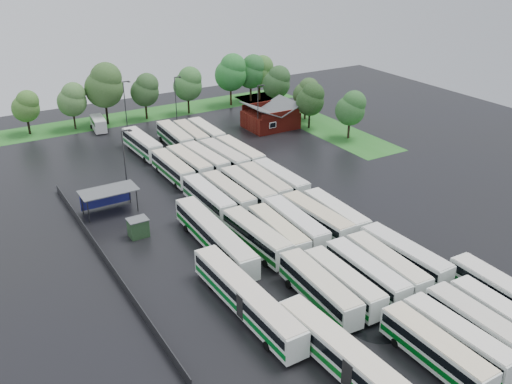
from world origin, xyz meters
TOP-DOWN VIEW (x-y plane):
  - ground at (0.00, 0.00)m, footprint 160.00×160.00m
  - brick_building at (24.00, 42.77)m, footprint 10.07×8.60m
  - wash_shed at (-17.20, 22.02)m, footprint 8.20×4.20m
  - utility_hut at (-16.20, 12.60)m, footprint 2.70×2.20m
  - grass_strip_north at (2.00, 64.80)m, footprint 80.00×10.00m
  - grass_strip_east at (34.00, 42.80)m, footprint 10.00×50.00m
  - west_fence at (-22.20, 8.00)m, footprint 0.10×50.00m
  - bus_r0c1 at (-1.07, -26.02)m, footprint 2.70×12.34m
  - bus_r0c2 at (2.11, -25.87)m, footprint 2.98×12.28m
  - bus_r0c3 at (5.30, -26.07)m, footprint 2.72×12.68m
  - bus_r0c4 at (8.51, -26.19)m, footprint 2.83×12.34m
  - bus_r1c0 at (-4.46, -12.25)m, footprint 3.39×13.00m
  - bus_r1c1 at (-1.34, -12.62)m, footprint 2.85×12.24m
  - bus_r1c2 at (2.12, -12.52)m, footprint 2.96×12.52m
  - bus_r1c3 at (5.16, -12.61)m, footprint 3.17×12.60m
  - bus_r1c4 at (8.52, -12.09)m, footprint 3.17×12.95m
  - bus_r2c0 at (-4.39, 1.24)m, footprint 3.16×12.90m
  - bus_r2c1 at (-1.29, 0.92)m, footprint 3.15×12.33m
  - bus_r2c2 at (1.81, 1.41)m, footprint 3.29×12.93m
  - bus_r2c3 at (5.21, 1.26)m, footprint 3.18×12.99m
  - bus_r2c4 at (8.34, 1.12)m, footprint 2.94×12.41m
  - bus_r3c0 at (-4.54, 14.65)m, footprint 2.77×12.67m
  - bus_r3c1 at (-1.28, 14.59)m, footprint 2.74×12.51m
  - bus_r3c2 at (2.06, 14.50)m, footprint 2.78×12.82m
  - bus_r3c3 at (5.30, 14.90)m, footprint 2.93×12.44m
  - bus_r3c4 at (8.32, 15.00)m, footprint 2.80×12.52m
  - bus_r4c0 at (-4.32, 28.33)m, footprint 2.66×12.26m
  - bus_r4c1 at (-1.12, 28.71)m, footprint 3.00×12.50m
  - bus_r4c2 at (1.94, 28.74)m, footprint 3.28×12.56m
  - bus_r4c3 at (5.18, 28.07)m, footprint 3.33×13.00m
  - bus_r4c4 at (8.46, 28.23)m, footprint 3.04×12.72m
  - bus_r5c0 at (-4.54, 41.83)m, footprint 3.11×12.90m
  - bus_r5c2 at (2.14, 42.27)m, footprint 3.31×12.95m
  - bus_r5c3 at (5.33, 41.75)m, footprint 3.18×12.37m
  - bus_r5c4 at (8.54, 41.70)m, footprint 2.89×12.23m
  - artic_bus_west_a at (-9.10, -23.34)m, footprint 3.50×19.27m
  - artic_bus_west_b at (-8.98, 4.10)m, footprint 3.22×19.39m
  - artic_bus_west_c at (-12.30, -9.78)m, footprint 3.00×19.36m
  - minibus at (-7.42, 59.40)m, footprint 3.08×6.58m
  - tree_north_0 at (-19.97, 64.51)m, footprint 5.46×5.46m
  - tree_north_1 at (-11.20, 62.83)m, footprint 5.95×5.95m
  - tree_north_2 at (-4.36, 62.45)m, footprint 7.98×7.98m
  - tree_north_3 at (4.16, 61.83)m, footprint 6.10×6.10m
  - tree_north_4 at (13.79, 60.70)m, footprint 6.40×6.40m
  - tree_north_5 at (25.17, 61.68)m, footprint 7.34×7.34m
  - tree_north_6 at (30.90, 62.14)m, footprint 6.80×6.80m
  - tree_east_0 at (33.95, 29.03)m, footprint 5.83×5.83m
  - tree_east_1 at (30.97, 38.32)m, footprint 5.81×5.81m
  - tree_east_2 at (33.85, 43.80)m, footprint 5.50×5.50m
  - tree_east_3 at (31.91, 52.55)m, footprint 6.24×6.24m
  - tree_east_4 at (33.41, 62.23)m, footprint 6.51×6.51m
  - lamp_post_ne at (19.32, 39.89)m, footprint 1.58×0.31m
  - lamp_post_nw at (-13.14, 25.09)m, footprint 1.68×0.33m
  - lamp_post_back_w at (-2.40, 55.88)m, footprint 1.60×0.31m
  - lamp_post_back_e at (8.24, 54.88)m, footprint 1.57×0.31m
  - puddle_0 at (-1.56, -18.64)m, footprint 6.01×6.01m
  - puddle_1 at (5.54, -21.68)m, footprint 3.17×3.17m
  - puddle_2 at (-8.05, 1.66)m, footprint 8.21×8.21m
  - puddle_3 at (4.58, -2.55)m, footprint 3.67×3.67m
  - puddle_4 at (16.96, -18.44)m, footprint 3.45×3.45m

SIDE VIEW (x-z plane):
  - ground at x=0.00m, z-range 0.00..0.00m
  - puddle_0 at x=-1.56m, z-range 0.00..0.01m
  - puddle_1 at x=5.54m, z-range 0.00..0.01m
  - puddle_2 at x=-8.05m, z-range 0.00..0.01m
  - puddle_3 at x=4.58m, z-range 0.00..0.01m
  - puddle_4 at x=16.96m, z-range 0.00..0.01m
  - grass_strip_north at x=2.00m, z-range 0.00..0.01m
  - grass_strip_east at x=34.00m, z-range 0.00..0.01m
  - west_fence at x=-22.20m, z-range 0.00..1.20m
  - utility_hut at x=-16.20m, z-range 0.01..2.63m
  - minibus at x=-7.42m, z-range 0.15..2.92m
  - bus_r5c4 at x=8.54m, z-range 0.17..3.56m
  - bus_r1c1 at x=-1.34m, z-range 0.17..3.56m
  - brick_building at x=24.00m, z-range -0.83..4.56m
  - bus_r0c2 at x=2.11m, z-range 0.17..3.57m
  - bus_r2c1 at x=-1.29m, z-range 0.17..3.57m
  - bus_r4c0 at x=-4.32m, z-range 0.17..3.58m
  - bus_r5c3 at x=5.33m, z-range 0.17..3.58m
  - bus_r0c4 at x=8.51m, z-range 0.17..3.59m
  - bus_r0c1 at x=-1.07m, z-range 0.17..3.60m
  - bus_r2c4 at x=8.34m, z-range 0.17..3.61m
  - bus_r3c3 at x=5.30m, z-range 0.17..3.62m
  - bus_r4c1 at x=-1.12m, z-range 0.17..3.63m
  - bus_r4c2 at x=1.94m, z-range 0.17..3.64m
  - bus_r1c2 at x=2.12m, z-range 0.17..3.64m
  - bus_r3c4 at x=8.32m, z-range 0.17..3.65m
  - bus_r3c1 at x=-1.28m, z-range 0.17..3.65m
  - bus_r1c3 at x=5.16m, z-range 0.17..3.65m
  - bus_r4c4 at x=8.46m, z-range 0.18..3.70m
  - bus_r3c0 at x=-4.54m, z-range 0.18..3.70m
  - bus_r0c3 at x=5.30m, z-range 0.18..3.71m
  - bus_r3c2 at x=2.06m, z-range 0.18..3.74m
  - bus_r2c0 at x=-4.39m, z-range 0.18..3.75m
  - bus_r2c2 at x=1.81m, z-range 0.18..3.75m
  - bus_r5c0 at x=-4.54m, z-range 0.18..3.75m
  - bus_r5c2 at x=2.14m, z-range 0.18..3.75m
  - bus_r1c4 at x=8.52m, z-range 0.18..3.76m
  - bus_r1c0 at x=-4.46m, z-range 0.18..3.76m
  - bus_r4c3 at x=5.18m, z-range 0.18..3.77m
  - artic_bus_west_a at x=-9.10m, z-range 0.19..3.75m
  - bus_r2c3 at x=5.21m, z-range 0.18..3.77m
  - artic_bus_west_c at x=-12.30m, z-range 0.20..3.78m
  - artic_bus_west_b at x=-8.98m, z-range 0.20..3.78m
  - wash_shed at x=-17.20m, z-range 1.20..4.78m
  - tree_north_0 at x=-19.97m, z-range 1.29..10.34m
  - tree_east_2 at x=33.85m, z-range 1.30..10.41m
  - lamp_post_back_e at x=8.24m, z-range 0.82..11.02m
  - lamp_post_ne at x=19.32m, z-range 0.83..11.10m
  - lamp_post_back_w at x=-2.40m, z-range 0.84..11.23m
  - tree_east_1 at x=30.97m, z-range 1.38..11.00m
  - tree_east_0 at x=33.95m, z-range 1.38..11.04m
  - tree_north_1 at x=-11.20m, z-range 1.41..11.26m
  - lamp_post_nw at x=-13.14m, z-range 0.88..11.82m
  - tree_north_3 at x=4.16m, z-range 1.45..11.55m
  - tree_east_3 at x=31.91m, z-range 1.48..11.81m
  - tree_north_4 at x=13.79m, z-range 1.52..12.13m
  - tree_east_4 at x=33.41m, z-range 1.54..12.32m
  - tree_north_6 at x=30.90m, z-range 1.61..12.88m
  - tree_north_5 at x=25.17m, z-range 1.74..13.90m
  - tree_north_2 at x=-4.36m, z-range 1.90..15.11m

